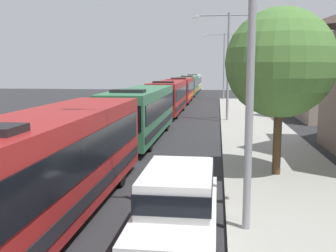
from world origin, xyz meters
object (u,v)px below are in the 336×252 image
Objects in this scene: bus_lead at (53,161)px; roadside_tree at (280,63)px; streetlamp_mid at (228,55)px; streetlamp_far at (224,59)px; bus_middle at (168,96)px; bus_tail_end at (194,82)px; bus_second_in_line at (141,111)px; bus_fourth_in_line at (181,89)px; white_suv at (178,205)px; streetlamp_near at (252,28)px; bus_rear at (189,85)px.

bus_lead is 1.83× the size of roadside_tree.
streetlamp_far is at bearing 90.00° from streetlamp_mid.
bus_middle is at bearing 90.00° from bus_lead.
bus_lead and bus_tail_end have the same top height.
bus_lead and bus_second_in_line have the same top height.
bus_fourth_in_line is at bearing 90.00° from bus_second_in_line.
bus_lead is 39.68m from bus_fourth_in_line.
roadside_tree reaches higher than bus_tail_end.
white_suv is (3.70, -1.44, -0.66)m from bus_lead.
streetlamp_far is at bearing 38.51° from bus_fourth_in_line.
streetlamp_mid is at bearing 95.34° from roadside_tree.
bus_middle is 1.77× the size of roadside_tree.
streetlamp_far is at bearing 90.00° from streetlamp_near.
bus_tail_end is (0.00, 26.19, 0.00)m from bus_fourth_in_line.
roadside_tree is (6.95, -21.36, 2.79)m from bus_middle.
white_suv is 0.58× the size of streetlamp_far.
white_suv is (3.70, -27.96, -0.66)m from bus_middle.
bus_fourth_in_line is 0.91× the size of bus_tail_end.
white_suv is at bearing -94.19° from streetlamp_mid.
streetlamp_far is 1.36× the size of roadside_tree.
streetlamp_mid is (5.40, -17.93, 3.61)m from bus_fourth_in_line.
bus_tail_end reaches higher than white_suv.
bus_middle is 22.63m from roadside_tree.
bus_lead is 1.42× the size of streetlamp_near.
streetlamp_mid is (5.40, 21.75, 3.61)m from bus_lead.
streetlamp_near is 1.29× the size of roadside_tree.
bus_fourth_in_line and bus_rear have the same top height.
bus_second_in_line is 13.38m from bus_middle.
bus_second_in_line is 1.41× the size of streetlamp_mid.
streetlamp_mid is at bearing 76.06° from bus_lead.
bus_second_in_line is at bearing 111.62° from streetlamp_near.
bus_lead is 4.02m from white_suv.
bus_lead is 2.31× the size of white_suv.
streetlamp_far is at bearing 80.07° from bus_second_in_line.
bus_second_in_line is 1.85× the size of roadside_tree.
white_suv is (3.70, -67.31, -0.66)m from bus_tail_end.
bus_rear is 1.38× the size of streetlamp_far.
roadside_tree is (6.95, 5.16, 2.79)m from bus_lead.
white_suv is at bearing -75.77° from bus_second_in_line.
bus_second_in_line is 15.06m from white_suv.
streetlamp_near is at bearing -90.00° from streetlamp_far.
streetlamp_near is 22.22m from streetlamp_mid.
streetlamp_near is (1.70, 0.97, 4.22)m from white_suv.
bus_lead and bus_middle have the same top height.
streetlamp_mid is (5.40, 8.61, 3.61)m from bus_second_in_line.
white_suv is 0.60× the size of streetlamp_mid.
streetlamp_mid is at bearing -80.12° from bus_rear.
bus_lead is 1.07× the size of bus_fourth_in_line.
roadside_tree is at bearing 36.61° from bus_lead.
white_suv is 4.66m from streetlamp_near.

